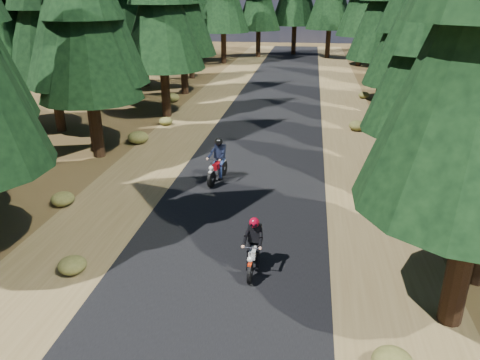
% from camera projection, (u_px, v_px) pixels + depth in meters
% --- Properties ---
extents(ground, '(120.00, 120.00, 0.00)m').
position_uv_depth(ground, '(233.00, 229.00, 14.99)').
color(ground, '#453418').
rests_on(ground, ground).
extents(road, '(6.00, 100.00, 0.01)m').
position_uv_depth(road, '(252.00, 173.00, 19.58)').
color(road, black).
rests_on(road, ground).
extents(shoulder_l, '(3.20, 100.00, 0.01)m').
position_uv_depth(shoulder_l, '(147.00, 168.00, 20.20)').
color(shoulder_l, brown).
rests_on(shoulder_l, ground).
extents(shoulder_r, '(3.20, 100.00, 0.01)m').
position_uv_depth(shoulder_r, '(365.00, 179.00, 18.95)').
color(shoulder_r, brown).
rests_on(shoulder_r, ground).
extents(log_near, '(5.21, 3.66, 0.32)m').
position_uv_depth(log_near, '(438.00, 147.00, 22.36)').
color(log_near, '#4C4233').
rests_on(log_near, ground).
extents(understory_shrubs, '(16.29, 31.11, 0.66)m').
position_uv_depth(understory_shrubs, '(285.00, 153.00, 21.14)').
color(understory_shrubs, '#474C1E').
rests_on(understory_shrubs, ground).
extents(rider_lead, '(0.56, 1.73, 1.53)m').
position_uv_depth(rider_lead, '(253.00, 254.00, 12.55)').
color(rider_lead, beige).
rests_on(rider_lead, road).
extents(rider_follow, '(0.96, 2.04, 1.75)m').
position_uv_depth(rider_follow, '(217.00, 168.00, 18.54)').
color(rider_follow, maroon).
rests_on(rider_follow, road).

